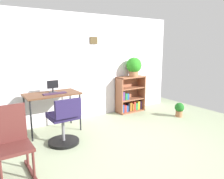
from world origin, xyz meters
TOP-DOWN VIEW (x-y plane):
  - ground_plane at (0.00, 0.00)m, footprint 6.24×6.24m
  - wall_back at (0.00, 2.15)m, footprint 5.20×0.12m
  - desk at (-0.70, 1.71)m, footprint 1.00×0.55m
  - monitor at (-0.66, 1.76)m, footprint 0.21×0.15m
  - keyboard at (-0.67, 1.63)m, footprint 0.43×0.12m
  - office_chair at (-0.74, 1.05)m, footprint 0.52×0.55m
  - rocking_chair at (-1.61, 0.56)m, footprint 0.42×0.64m
  - bookshelf_low at (1.34, 1.95)m, footprint 0.73×0.30m
  - potted_plant_on_shelf at (1.42, 1.90)m, footprint 0.37×0.37m
  - potted_plant_floor at (2.04, 0.97)m, footprint 0.21×0.21m

SIDE VIEW (x-z plane):
  - ground_plane at x=0.00m, z-range 0.00..0.00m
  - potted_plant_floor at x=2.04m, z-range 0.02..0.35m
  - office_chair at x=-0.74m, z-range -0.05..0.77m
  - bookshelf_low at x=1.34m, z-range -0.06..0.82m
  - rocking_chair at x=-1.61m, z-range 0.00..0.91m
  - desk at x=-0.70m, z-range 0.31..1.06m
  - keyboard at x=-0.67m, z-range 0.75..0.77m
  - monitor at x=-0.66m, z-range 0.75..0.98m
  - potted_plant_on_shelf at x=1.42m, z-range 0.90..1.37m
  - wall_back at x=0.00m, z-range 0.00..2.30m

